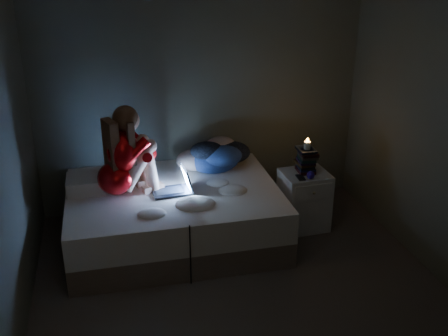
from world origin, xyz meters
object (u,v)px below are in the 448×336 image
object	(u,v)px
woman	(114,153)
nightstand	(304,200)
laptop	(171,180)
bed	(174,215)
candle	(307,145)
phone	(300,177)

from	to	relation	value
woman	nightstand	bearing A→B (deg)	-19.90
laptop	nightstand	distance (m)	1.47
bed	candle	bearing A→B (deg)	-0.25
bed	candle	distance (m)	1.54
phone	bed	bearing A→B (deg)	179.51
candle	phone	distance (m)	0.34
nightstand	candle	size ratio (longest dim) A/B	7.88
woman	candle	distance (m)	1.94
nightstand	phone	distance (m)	0.35
bed	candle	xyz separation A→B (m)	(1.39, -0.01, 0.65)
laptop	woman	bearing A→B (deg)	170.20
candle	phone	bearing A→B (deg)	-130.45
woman	nightstand	xyz separation A→B (m)	(1.93, -0.02, -0.70)
candle	phone	size ratio (longest dim) A/B	0.57
woman	candle	size ratio (longest dim) A/B	11.12
woman	phone	distance (m)	1.87
laptop	bed	bearing A→B (deg)	63.42
bed	laptop	xyz separation A→B (m)	(-0.03, -0.07, 0.42)
woman	nightstand	world-z (taller)	woman
phone	laptop	bearing A→B (deg)	-177.53
nightstand	candle	world-z (taller)	candle
laptop	candle	distance (m)	1.44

